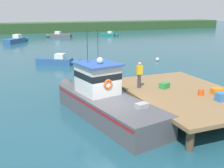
{
  "coord_description": "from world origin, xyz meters",
  "views": [
    {
      "loc": [
        -4.9,
        -12.7,
        5.96
      ],
      "look_at": [
        1.2,
        2.5,
        1.4
      ],
      "focal_mm": 43.39,
      "sensor_mm": 36.0,
      "label": 1
    }
  ],
  "objects_px": {
    "moored_boat_far_right": "(57,61)",
    "main_fishing_boat": "(103,99)",
    "moored_boat_mid_harbor": "(16,40)",
    "deckhand_by_the_boat": "(139,74)",
    "crate_single_far": "(164,85)",
    "moored_boat_off_the_point": "(109,34)",
    "crate_single_by_cleat": "(222,97)",
    "mooring_buoy_outer": "(157,59)",
    "crate_stack_mid_dock": "(217,91)",
    "moored_boat_outer_mooring": "(60,36)",
    "bait_bucket": "(201,92)"
  },
  "relations": [
    {
      "from": "crate_single_far",
      "to": "moored_boat_outer_mooring",
      "type": "relative_size",
      "value": 0.12
    },
    {
      "from": "crate_single_far",
      "to": "moored_boat_off_the_point",
      "type": "relative_size",
      "value": 0.16
    },
    {
      "from": "deckhand_by_the_boat",
      "to": "moored_boat_far_right",
      "type": "relative_size",
      "value": 0.35
    },
    {
      "from": "moored_boat_off_the_point",
      "to": "mooring_buoy_outer",
      "type": "xyz_separation_m",
      "value": [
        -5.73,
        -30.63,
        -0.17
      ]
    },
    {
      "from": "crate_stack_mid_dock",
      "to": "deckhand_by_the_boat",
      "type": "bearing_deg",
      "value": 141.82
    },
    {
      "from": "mooring_buoy_outer",
      "to": "crate_stack_mid_dock",
      "type": "bearing_deg",
      "value": -109.48
    },
    {
      "from": "crate_single_by_cleat",
      "to": "moored_boat_off_the_point",
      "type": "xyz_separation_m",
      "value": [
        11.92,
        47.4,
        -1.05
      ]
    },
    {
      "from": "bait_bucket",
      "to": "moored_boat_off_the_point",
      "type": "relative_size",
      "value": 0.09
    },
    {
      "from": "main_fishing_boat",
      "to": "mooring_buoy_outer",
      "type": "bearing_deg",
      "value": 49.08
    },
    {
      "from": "moored_boat_far_right",
      "to": "mooring_buoy_outer",
      "type": "bearing_deg",
      "value": -10.62
    },
    {
      "from": "moored_boat_mid_harbor",
      "to": "deckhand_by_the_boat",
      "type": "bearing_deg",
      "value": -81.83
    },
    {
      "from": "crate_single_by_cleat",
      "to": "deckhand_by_the_boat",
      "type": "height_order",
      "value": "deckhand_by_the_boat"
    },
    {
      "from": "crate_single_by_cleat",
      "to": "bait_bucket",
      "type": "xyz_separation_m",
      "value": [
        -0.38,
        1.19,
        -0.06
      ]
    },
    {
      "from": "main_fishing_boat",
      "to": "moored_boat_off_the_point",
      "type": "xyz_separation_m",
      "value": [
        17.5,
        44.21,
        -0.63
      ]
    },
    {
      "from": "crate_single_by_cleat",
      "to": "mooring_buoy_outer",
      "type": "xyz_separation_m",
      "value": [
        6.19,
        16.77,
        -1.23
      ]
    },
    {
      "from": "crate_single_far",
      "to": "moored_boat_off_the_point",
      "type": "bearing_deg",
      "value": 73.07
    },
    {
      "from": "crate_stack_mid_dock",
      "to": "moored_boat_outer_mooring",
      "type": "xyz_separation_m",
      "value": [
        0.12,
        46.64,
        -0.9
      ]
    },
    {
      "from": "moored_boat_outer_mooring",
      "to": "moored_boat_off_the_point",
      "type": "distance_m",
      "value": 11.17
    },
    {
      "from": "crate_stack_mid_dock",
      "to": "moored_boat_off_the_point",
      "type": "bearing_deg",
      "value": 76.31
    },
    {
      "from": "crate_single_by_cleat",
      "to": "main_fishing_boat",
      "type": "bearing_deg",
      "value": 150.24
    },
    {
      "from": "moored_boat_outer_mooring",
      "to": "mooring_buoy_outer",
      "type": "bearing_deg",
      "value": -80.03
    },
    {
      "from": "crate_stack_mid_dock",
      "to": "deckhand_by_the_boat",
      "type": "xyz_separation_m",
      "value": [
        -3.59,
        2.82,
        0.69
      ]
    },
    {
      "from": "crate_single_by_cleat",
      "to": "mooring_buoy_outer",
      "type": "distance_m",
      "value": 17.92
    },
    {
      "from": "crate_single_far",
      "to": "moored_boat_far_right",
      "type": "height_order",
      "value": "crate_single_far"
    },
    {
      "from": "bait_bucket",
      "to": "deckhand_by_the_boat",
      "type": "bearing_deg",
      "value": 133.82
    },
    {
      "from": "main_fishing_boat",
      "to": "crate_single_by_cleat",
      "type": "relative_size",
      "value": 16.61
    },
    {
      "from": "mooring_buoy_outer",
      "to": "crate_single_far",
      "type": "bearing_deg",
      "value": -119.65
    },
    {
      "from": "deckhand_by_the_boat",
      "to": "moored_boat_mid_harbor",
      "type": "height_order",
      "value": "deckhand_by_the_boat"
    },
    {
      "from": "crate_stack_mid_dock",
      "to": "moored_boat_far_right",
      "type": "xyz_separation_m",
      "value": [
        -5.86,
        17.86,
        -0.95
      ]
    },
    {
      "from": "deckhand_by_the_boat",
      "to": "moored_boat_outer_mooring",
      "type": "height_order",
      "value": "deckhand_by_the_boat"
    },
    {
      "from": "moored_boat_off_the_point",
      "to": "crate_single_by_cleat",
      "type": "bearing_deg",
      "value": -104.12
    },
    {
      "from": "bait_bucket",
      "to": "deckhand_by_the_boat",
      "type": "height_order",
      "value": "deckhand_by_the_boat"
    },
    {
      "from": "main_fishing_boat",
      "to": "bait_bucket",
      "type": "xyz_separation_m",
      "value": [
        5.2,
        -2.0,
        0.36
      ]
    },
    {
      "from": "crate_single_by_cleat",
      "to": "moored_boat_far_right",
      "type": "distance_m",
      "value": 19.65
    },
    {
      "from": "main_fishing_boat",
      "to": "bait_bucket",
      "type": "distance_m",
      "value": 5.59
    },
    {
      "from": "moored_boat_far_right",
      "to": "moored_boat_off_the_point",
      "type": "relative_size",
      "value": 1.26
    },
    {
      "from": "mooring_buoy_outer",
      "to": "deckhand_by_the_boat",
      "type": "bearing_deg",
      "value": -125.35
    },
    {
      "from": "main_fishing_boat",
      "to": "moored_boat_outer_mooring",
      "type": "bearing_deg",
      "value": 81.9
    },
    {
      "from": "crate_single_far",
      "to": "moored_boat_off_the_point",
      "type": "height_order",
      "value": "crate_single_far"
    },
    {
      "from": "moored_boat_far_right",
      "to": "main_fishing_boat",
      "type": "bearing_deg",
      "value": -91.3
    },
    {
      "from": "crate_single_far",
      "to": "deckhand_by_the_boat",
      "type": "relative_size",
      "value": 0.37
    },
    {
      "from": "crate_stack_mid_dock",
      "to": "crate_single_far",
      "type": "distance_m",
      "value": 3.05
    },
    {
      "from": "moored_boat_far_right",
      "to": "moored_boat_off_the_point",
      "type": "distance_m",
      "value": 33.25
    },
    {
      "from": "main_fishing_boat",
      "to": "deckhand_by_the_boat",
      "type": "bearing_deg",
      "value": 14.63
    },
    {
      "from": "crate_stack_mid_dock",
      "to": "moored_boat_outer_mooring",
      "type": "height_order",
      "value": "crate_stack_mid_dock"
    },
    {
      "from": "crate_single_by_cleat",
      "to": "moored_boat_off_the_point",
      "type": "distance_m",
      "value": 48.89
    },
    {
      "from": "bait_bucket",
      "to": "moored_boat_mid_harbor",
      "type": "height_order",
      "value": "bait_bucket"
    },
    {
      "from": "crate_stack_mid_dock",
      "to": "moored_boat_far_right",
      "type": "bearing_deg",
      "value": 108.15
    },
    {
      "from": "bait_bucket",
      "to": "moored_boat_far_right",
      "type": "distance_m",
      "value": 18.4
    },
    {
      "from": "deckhand_by_the_boat",
      "to": "moored_boat_off_the_point",
      "type": "xyz_separation_m",
      "value": [
        14.88,
        43.53,
        -1.68
      ]
    }
  ]
}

